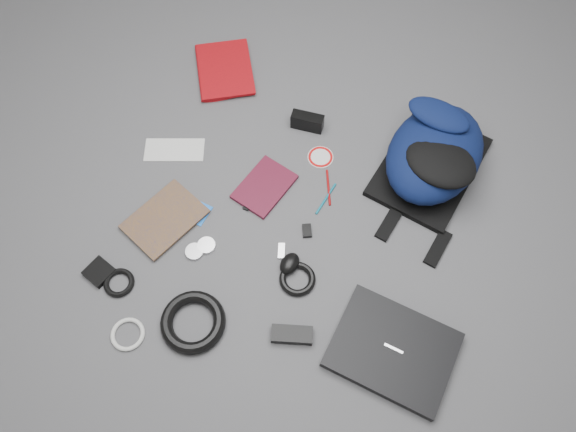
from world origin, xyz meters
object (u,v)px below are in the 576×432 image
(mouse, at_px, (290,264))
(comic_book, at_px, (147,203))
(backpack, at_px, (435,153))
(textbook_red, at_px, (198,74))
(compact_camera, at_px, (307,122))
(pouch, at_px, (99,272))
(laptop, at_px, (393,350))
(power_brick, at_px, (292,335))
(dvd_case, at_px, (264,187))

(mouse, bearing_deg, comic_book, -174.72)
(backpack, bearing_deg, textbook_red, -175.02)
(comic_book, bearing_deg, compact_camera, 73.54)
(comic_book, distance_m, compact_camera, 0.59)
(mouse, distance_m, pouch, 0.57)
(laptop, height_order, power_brick, laptop)
(laptop, distance_m, pouch, 0.88)
(compact_camera, bearing_deg, laptop, -58.10)
(textbook_red, xyz_separation_m, pouch, (-0.01, -0.79, -0.00))
(laptop, height_order, textbook_red, laptop)
(laptop, xyz_separation_m, power_brick, (-0.28, -0.04, -0.00))
(textbook_red, bearing_deg, dvd_case, -71.37)
(pouch, bearing_deg, dvd_case, 48.21)
(backpack, relative_size, laptop, 1.34)
(compact_camera, bearing_deg, pouch, -124.03)
(backpack, height_order, compact_camera, backpack)
(textbook_red, relative_size, dvd_case, 1.36)
(dvd_case, relative_size, compact_camera, 1.75)
(comic_book, height_order, dvd_case, comic_book)
(backpack, distance_m, comic_book, 0.92)
(dvd_case, distance_m, compact_camera, 0.28)
(backpack, xyz_separation_m, pouch, (-0.87, -0.65, -0.08))
(comic_book, xyz_separation_m, dvd_case, (0.34, 0.17, -0.00))
(pouch, bearing_deg, mouse, 19.33)
(laptop, bearing_deg, comic_book, 174.22)
(compact_camera, relative_size, mouse, 1.46)
(compact_camera, distance_m, mouse, 0.51)
(backpack, bearing_deg, laptop, -74.43)
(comic_book, xyz_separation_m, mouse, (0.49, -0.07, 0.01))
(power_brick, bearing_deg, dvd_case, 103.81)
(textbook_red, height_order, mouse, mouse)
(comic_book, bearing_deg, pouch, -73.23)
(laptop, xyz_separation_m, textbook_red, (-0.87, 0.76, -0.00))
(comic_book, bearing_deg, textbook_red, 119.81)
(power_brick, bearing_deg, comic_book, 140.81)
(laptop, bearing_deg, mouse, 164.71)
(mouse, distance_m, power_brick, 0.21)
(comic_book, bearing_deg, dvd_case, 52.33)
(laptop, height_order, dvd_case, laptop)
(laptop, distance_m, compact_camera, 0.80)
(comic_book, relative_size, mouse, 3.14)
(backpack, xyz_separation_m, comic_book, (-0.83, -0.39, -0.08))
(comic_book, height_order, pouch, same)
(dvd_case, bearing_deg, power_brick, -44.14)
(compact_camera, distance_m, pouch, 0.82)
(backpack, relative_size, power_brick, 3.77)
(comic_book, xyz_separation_m, power_brick, (0.56, -0.27, 0.01))
(textbook_red, bearing_deg, backpack, -35.88)
(mouse, height_order, pouch, mouse)
(dvd_case, height_order, power_brick, power_brick)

